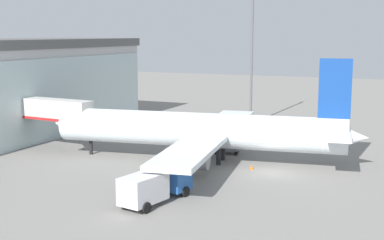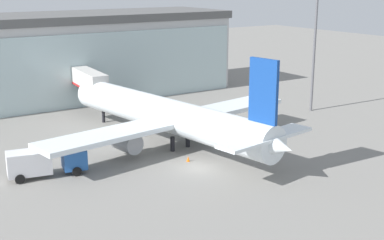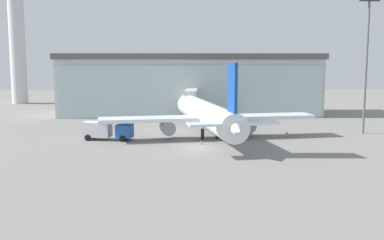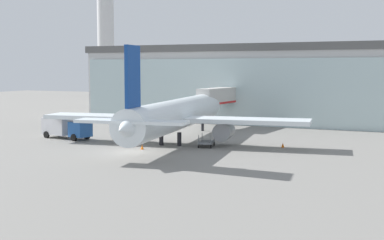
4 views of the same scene
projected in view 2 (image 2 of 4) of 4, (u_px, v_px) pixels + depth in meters
name	position (u px, v px, depth m)	size (l,w,h in m)	color
ground	(198.00, 167.00, 53.25)	(240.00, 240.00, 0.00)	gray
terminal_building	(58.00, 57.00, 82.35)	(55.63, 16.61, 12.99)	#B5B5B5
jet_bridge	(84.00, 78.00, 74.61)	(3.34, 13.67, 6.08)	beige
apron_light_mast	(316.00, 23.00, 72.86)	(3.20, 0.40, 21.12)	#59595E
airplane	(169.00, 116.00, 59.53)	(32.57, 34.98, 11.30)	white
catering_truck	(44.00, 162.00, 50.51)	(7.59, 3.65, 2.65)	#2659A5
baggage_cart	(207.00, 136.00, 61.87)	(2.18, 3.08, 1.50)	slate
safety_cone_nose	(188.00, 159.00, 54.93)	(0.36, 0.36, 0.55)	orange
safety_cone_wingtip	(245.00, 122.00, 68.87)	(0.36, 0.36, 0.55)	orange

